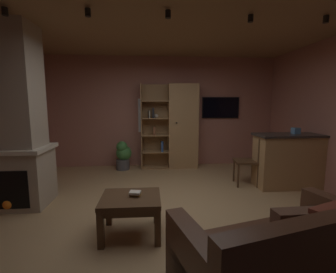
{
  "coord_description": "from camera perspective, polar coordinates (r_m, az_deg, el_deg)",
  "views": [
    {
      "loc": [
        -0.28,
        -3.21,
        1.55
      ],
      "look_at": [
        0.0,
        0.4,
        1.05
      ],
      "focal_mm": 25.3,
      "sensor_mm": 36.0,
      "label": 1
    }
  ],
  "objects": [
    {
      "name": "track_light_spot_2",
      "position": [
        3.21,
        0.02,
        27.37
      ],
      "size": [
        0.07,
        0.07,
        0.09
      ],
      "primitive_type": "cylinder",
      "color": "black"
    },
    {
      "name": "track_light_spot_0",
      "position": [
        3.67,
        -34.65,
        23.54
      ],
      "size": [
        0.07,
        0.07,
        0.09
      ],
      "primitive_type": "cylinder",
      "color": "black"
    },
    {
      "name": "track_light_spot_1",
      "position": [
        3.3,
        -18.75,
        26.44
      ],
      "size": [
        0.07,
        0.07,
        0.09
      ],
      "primitive_type": "cylinder",
      "color": "black"
    },
    {
      "name": "dining_chair",
      "position": [
        4.8,
        19.25,
        -4.88
      ],
      "size": [
        0.47,
        0.47,
        0.92
      ],
      "color": "#4C331E",
      "rests_on": "ground"
    },
    {
      "name": "kitchen_bar_counter",
      "position": [
        5.02,
        28.0,
        -5.1
      ],
      "size": [
        1.44,
        0.57,
        1.0
      ],
      "color": "#A87F51",
      "rests_on": "ground"
    },
    {
      "name": "track_light_spot_3",
      "position": [
        3.51,
        19.28,
        25.26
      ],
      "size": [
        0.07,
        0.07,
        0.09
      ],
      "primitive_type": "cylinder",
      "color": "black"
    },
    {
      "name": "wall_back",
      "position": [
        5.96,
        -1.76,
        5.89
      ],
      "size": [
        5.81,
        0.06,
        2.69
      ],
      "primitive_type": "cube",
      "color": "#AD7060",
      "rests_on": "ground"
    },
    {
      "name": "potted_floor_plant",
      "position": [
        5.74,
        -10.74,
        -4.35
      ],
      "size": [
        0.37,
        0.38,
        0.68
      ],
      "color": "#4C4C51",
      "rests_on": "ground"
    },
    {
      "name": "table_book_0",
      "position": [
        2.93,
        -7.85,
        -13.55
      ],
      "size": [
        0.14,
        0.11,
        0.03
      ],
      "primitive_type": "cube",
      "rotation": [
        0.0,
        0.0,
        -0.21
      ],
      "color": "gold",
      "rests_on": "coffee_table"
    },
    {
      "name": "track_light_spot_4",
      "position": [
        3.93,
        33.79,
        22.43
      ],
      "size": [
        0.07,
        0.07,
        0.09
      ],
      "primitive_type": "cylinder",
      "color": "black"
    },
    {
      "name": "coffee_table",
      "position": [
        2.93,
        -8.94,
        -15.79
      ],
      "size": [
        0.69,
        0.59,
        0.47
      ],
      "color": "#4C331E",
      "rests_on": "ground"
    },
    {
      "name": "table_book_1",
      "position": [
        2.9,
        -7.94,
        -13.23
      ],
      "size": [
        0.14,
        0.13,
        0.03
      ],
      "primitive_type": "cube",
      "rotation": [
        0.0,
        0.0,
        -0.16
      ],
      "color": "beige",
      "rests_on": "coffee_table"
    },
    {
      "name": "tissue_box",
      "position": [
        4.99,
        28.41,
        1.23
      ],
      "size": [
        0.12,
        0.12,
        0.11
      ],
      "primitive_type": "cube",
      "rotation": [
        0.0,
        0.0,
        0.04
      ],
      "color": "#598CBF",
      "rests_on": "kitchen_bar_counter"
    },
    {
      "name": "leather_couch",
      "position": [
        2.3,
        26.29,
        -25.8
      ],
      "size": [
        1.82,
        1.25,
        0.84
      ],
      "color": "#4C2D1E",
      "rests_on": "ground"
    },
    {
      "name": "stone_fireplace",
      "position": [
        4.2,
        -33.14,
        2.01
      ],
      "size": [
        0.96,
        0.77,
        2.69
      ],
      "color": "tan",
      "rests_on": "ground"
    },
    {
      "name": "ceiling",
      "position": [
        3.43,
        0.59,
        27.53
      ],
      "size": [
        5.69,
        5.4,
        0.02
      ],
      "primitive_type": "cube",
      "color": "#8E6B47"
    },
    {
      "name": "floor",
      "position": [
        3.58,
        0.52,
        -17.95
      ],
      "size": [
        5.69,
        5.4,
        0.02
      ],
      "primitive_type": "cube",
      "color": "tan",
      "rests_on": "ground"
    },
    {
      "name": "wall_mounted_tv",
      "position": [
        6.15,
        12.53,
        6.8
      ],
      "size": [
        0.93,
        0.06,
        0.53
      ],
      "color": "black"
    },
    {
      "name": "bookshelf_cabinet",
      "position": [
        5.74,
        2.67,
        2.37
      ],
      "size": [
        1.36,
        0.41,
        2.02
      ],
      "color": "#A87F51",
      "rests_on": "ground"
    },
    {
      "name": "window_pane_back",
      "position": [
        5.92,
        -4.3,
        5.09
      ],
      "size": [
        0.6,
        0.01,
        0.83
      ],
      "primitive_type": "cube",
      "color": "white"
    }
  ]
}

